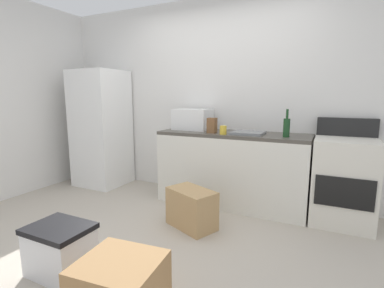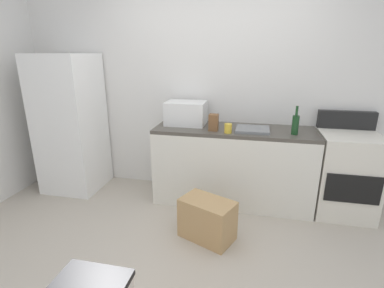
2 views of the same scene
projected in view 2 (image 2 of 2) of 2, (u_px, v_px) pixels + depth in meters
name	position (u px, v px, depth m)	size (l,w,h in m)	color
ground_plane	(184.00, 263.00, 2.47)	(6.00, 6.00, 0.00)	#B2A899
wall_back	(213.00, 88.00, 3.51)	(5.00, 0.10, 2.60)	silver
kitchen_counter	(233.00, 165.00, 3.39)	(1.80, 0.60, 0.90)	silver
refrigerator	(71.00, 124.00, 3.63)	(0.68, 0.66, 1.71)	white
stove_oven	(345.00, 173.00, 3.14)	(0.60, 0.61, 1.10)	silver
microwave	(186.00, 113.00, 3.40)	(0.46, 0.34, 0.27)	white
sink_basin	(252.00, 129.00, 3.15)	(0.36, 0.32, 0.03)	slate
wine_bottle	(295.00, 124.00, 2.98)	(0.07, 0.07, 0.30)	#193F1E
coffee_mug	(228.00, 128.00, 3.05)	(0.08, 0.08, 0.10)	gold
knife_block	(214.00, 122.00, 3.14)	(0.10, 0.10, 0.18)	brown
cardboard_box_large	(207.00, 219.00, 2.75)	(0.50, 0.30, 0.40)	tan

